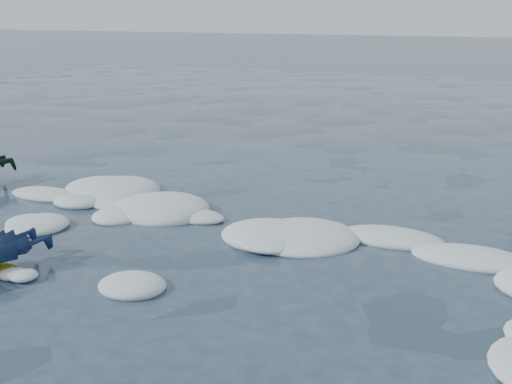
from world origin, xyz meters
TOP-DOWN VIEW (x-y plane):
  - ground at (0.00, 0.00)m, footprint 120.00×120.00m
  - foam_band at (0.00, 1.03)m, footprint 12.00×3.10m

SIDE VIEW (x-z plane):
  - ground at x=0.00m, z-range 0.00..0.00m
  - foam_band at x=0.00m, z-range -0.15..0.15m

